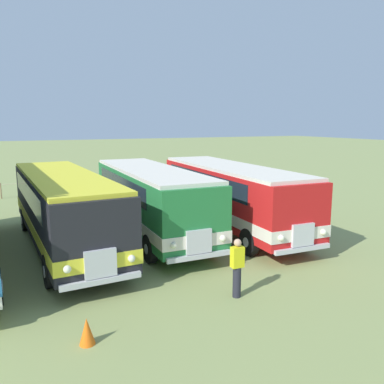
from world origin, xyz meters
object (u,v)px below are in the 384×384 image
object	(u,v)px
bus_sixth_in_row	(63,205)
bus_seventh_in_row	(150,196)
cone_near_end	(87,331)
marshal_person	(237,267)
bus_eighth_in_row	(229,192)

from	to	relation	value
bus_sixth_in_row	bus_seventh_in_row	size ratio (longest dim) A/B	1.08
bus_sixth_in_row	cone_near_end	distance (m)	7.65
bus_seventh_in_row	marshal_person	distance (m)	7.17
bus_sixth_in_row	bus_eighth_in_row	distance (m)	7.45
bus_eighth_in_row	cone_near_end	size ratio (longest dim) A/B	17.13
bus_sixth_in_row	bus_seventh_in_row	world-z (taller)	same
bus_seventh_in_row	cone_near_end	xyz separation A→B (m)	(-4.25, -7.80, -1.44)
bus_sixth_in_row	cone_near_end	xyz separation A→B (m)	(-0.52, -7.49, -1.44)
bus_seventh_in_row	bus_eighth_in_row	xyz separation A→B (m)	(3.72, -0.53, 0.00)
bus_sixth_in_row	cone_near_end	bearing A→B (deg)	-93.99
marshal_person	bus_seventh_in_row	bearing A→B (deg)	90.94
bus_seventh_in_row	marshal_person	size ratio (longest dim) A/B	5.86
bus_eighth_in_row	cone_near_end	distance (m)	10.88
bus_sixth_in_row	bus_seventh_in_row	distance (m)	3.74
bus_sixth_in_row	marshal_person	bearing A→B (deg)	-60.57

